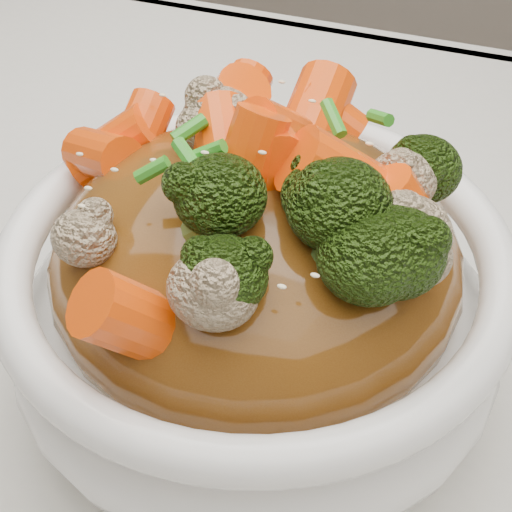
% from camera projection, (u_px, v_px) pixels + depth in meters
% --- Properties ---
extents(tablecloth, '(1.20, 0.80, 0.04)m').
position_uv_depth(tablecloth, '(331.00, 434.00, 0.40)').
color(tablecloth, silver).
rests_on(tablecloth, dining_table).
extents(bowl, '(0.27, 0.27, 0.09)m').
position_uv_depth(bowl, '(256.00, 310.00, 0.37)').
color(bowl, white).
rests_on(bowl, tablecloth).
extents(sauce_base, '(0.21, 0.21, 0.10)m').
position_uv_depth(sauce_base, '(256.00, 261.00, 0.35)').
color(sauce_base, brown).
rests_on(sauce_base, bowl).
extents(carrots, '(0.21, 0.21, 0.05)m').
position_uv_depth(carrots, '(256.00, 136.00, 0.31)').
color(carrots, '#FF4F08').
rests_on(carrots, sauce_base).
extents(broccoli, '(0.21, 0.21, 0.05)m').
position_uv_depth(broccoli, '(256.00, 138.00, 0.31)').
color(broccoli, black).
rests_on(broccoli, sauce_base).
extents(cauliflower, '(0.21, 0.21, 0.04)m').
position_uv_depth(cauliflower, '(256.00, 143.00, 0.31)').
color(cauliflower, tan).
rests_on(cauliflower, sauce_base).
extents(scallions, '(0.16, 0.16, 0.02)m').
position_uv_depth(scallions, '(256.00, 134.00, 0.31)').
color(scallions, '#309221').
rests_on(scallions, sauce_base).
extents(sesame_seeds, '(0.19, 0.19, 0.01)m').
position_uv_depth(sesame_seeds, '(256.00, 134.00, 0.31)').
color(sesame_seeds, beige).
rests_on(sesame_seeds, sauce_base).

